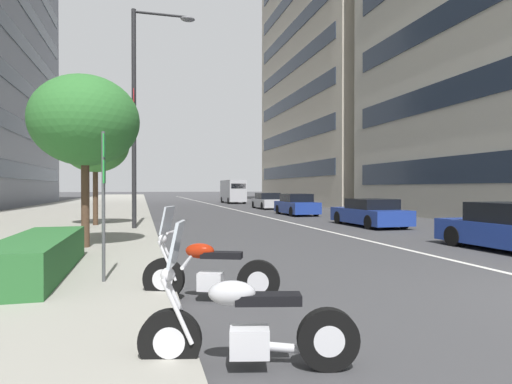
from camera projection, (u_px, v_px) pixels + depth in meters
The scene contains 14 objects.
sidewalk_right_plaza at pixel (78, 211), 32.15m from camera, with size 160.00×10.33×0.15m, color gray.
lane_centre_stripe at pixel (223, 207), 40.09m from camera, with size 110.00×0.16×0.01m, color silver.
motorcycle_far_end_row at pixel (245, 327), 4.15m from camera, with size 0.74×2.11×1.46m.
motorcycle_second_in_row at pixel (208, 273), 6.71m from camera, with size 0.98×2.07×1.49m.
car_far_down_avenue at pixel (370, 213), 20.00m from camera, with size 4.54×1.91×1.28m.
car_mid_block_traffic at pixel (296, 205), 28.23m from camera, with size 4.26×1.83×1.40m.
car_following_behind at pixel (268, 201), 36.86m from camera, with size 4.48×1.93×1.37m.
delivery_van_ahead at pixel (233, 191), 50.31m from camera, with size 5.86×2.05×2.69m.
parking_sign_by_curb at pixel (104, 188), 7.44m from camera, with size 0.32×0.06×2.61m.
street_lamp_with_banners at pixel (143, 98), 17.43m from camera, with size 1.26×2.56×8.88m.
clipped_hedge_bed at pixel (38, 255), 8.12m from camera, with size 4.49×1.10×0.70m, color #28602D.
street_tree_near_plaza_corner at pixel (85, 121), 11.76m from camera, with size 2.92×2.92×4.73m.
street_tree_by_lamp_post at pixel (95, 144), 18.82m from camera, with size 2.91×2.91×4.80m.
office_tower_mid_left at pixel (364, 7), 49.89m from camera, with size 24.72×17.92×45.74m.
Camera 1 is at (-4.51, 7.39, 1.78)m, focal length 30.04 mm.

